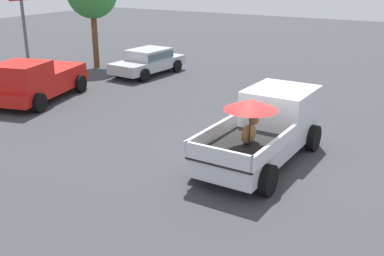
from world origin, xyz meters
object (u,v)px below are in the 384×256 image
pickup_truck_red (37,81)px  motel_sign (22,10)px  parked_sedan_near (148,60)px  pickup_truck_main (267,127)px

pickup_truck_red → motel_sign: (3.17, 4.23, 2.44)m
pickup_truck_red → parked_sedan_near: 6.59m
pickup_truck_main → motel_sign: motel_sign is taller
motel_sign → pickup_truck_main: bearing=-105.4°
pickup_truck_main → motel_sign: 15.53m
motel_sign → parked_sedan_near: bearing=-57.4°
pickup_truck_red → motel_sign: 5.82m
pickup_truck_red → parked_sedan_near: bearing=157.0°
pickup_truck_red → motel_sign: bearing=-141.2°
parked_sedan_near → motel_sign: motel_sign is taller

